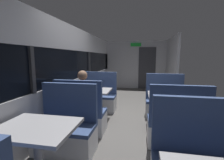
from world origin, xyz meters
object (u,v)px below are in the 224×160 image
object	(u,v)px
bench_rear_aisle_facing_end	(176,128)
seated_passenger	(83,105)
dining_table_mid_window	(92,94)
dining_table_rear_aisle	(170,99)
bench_mid_window_facing_entry	(99,99)
bench_rear_aisle_facing_entry	(165,104)
dining_table_near_window	(37,134)
bench_near_window_facing_entry	(66,132)
bench_mid_window_facing_end	(82,116)

from	to	relation	value
bench_rear_aisle_facing_end	seated_passenger	size ratio (longest dim) A/B	0.87
dining_table_mid_window	dining_table_rear_aisle	world-z (taller)	same
bench_mid_window_facing_entry	dining_table_rear_aisle	world-z (taller)	bench_mid_window_facing_entry
bench_mid_window_facing_entry	bench_rear_aisle_facing_entry	distance (m)	1.80
dining_table_near_window	bench_near_window_facing_entry	bearing A→B (deg)	90.00
dining_table_near_window	bench_mid_window_facing_end	bearing A→B (deg)	90.00
bench_mid_window_facing_entry	bench_rear_aisle_facing_entry	xyz separation A→B (m)	(1.79, -0.20, 0.00)
bench_near_window_facing_entry	bench_rear_aisle_facing_entry	distance (m)	2.59
dining_table_rear_aisle	bench_rear_aisle_facing_end	size ratio (longest dim) A/B	0.82
bench_mid_window_facing_entry	seated_passenger	distance (m)	1.34
dining_table_rear_aisle	bench_rear_aisle_facing_entry	size ratio (longest dim) A/B	0.82
dining_table_near_window	bench_rear_aisle_facing_entry	size ratio (longest dim) A/B	0.82
seated_passenger	dining_table_rear_aisle	bearing A→B (deg)	13.42
dining_table_rear_aisle	seated_passenger	distance (m)	1.84
dining_table_mid_window	bench_mid_window_facing_end	size ratio (longest dim) A/B	0.82
bench_near_window_facing_entry	bench_mid_window_facing_end	xyz separation A→B (m)	(0.00, 0.68, 0.00)
bench_mid_window_facing_end	bench_mid_window_facing_entry	world-z (taller)	same
bench_rear_aisle_facing_entry	bench_mid_window_facing_entry	bearing A→B (deg)	173.62
dining_table_near_window	bench_mid_window_facing_entry	bearing A→B (deg)	90.00
dining_table_mid_window	bench_rear_aisle_facing_end	xyz separation A→B (m)	(1.79, -0.90, -0.31)
bench_mid_window_facing_entry	bench_rear_aisle_facing_end	size ratio (longest dim) A/B	1.00
bench_mid_window_facing_entry	seated_passenger	xyz separation A→B (m)	(0.00, -1.33, 0.21)
bench_rear_aisle_facing_end	bench_near_window_facing_entry	bearing A→B (deg)	-165.03
dining_table_near_window	seated_passenger	xyz separation A→B (m)	(0.00, 1.45, -0.10)
bench_mid_window_facing_end	bench_rear_aisle_facing_end	distance (m)	1.80
dining_table_rear_aisle	bench_rear_aisle_facing_entry	xyz separation A→B (m)	(0.00, 0.70, -0.31)
dining_table_mid_window	bench_mid_window_facing_entry	xyz separation A→B (m)	(0.00, 0.70, -0.31)
bench_rear_aisle_facing_entry	dining_table_mid_window	bearing A→B (deg)	-164.41
bench_rear_aisle_facing_entry	dining_table_rear_aisle	bearing A→B (deg)	-90.00
dining_table_mid_window	bench_rear_aisle_facing_end	size ratio (longest dim) A/B	0.82
bench_mid_window_facing_end	bench_rear_aisle_facing_entry	size ratio (longest dim) A/B	1.00
dining_table_near_window	dining_table_mid_window	bearing A→B (deg)	90.00
dining_table_near_window	seated_passenger	world-z (taller)	seated_passenger
bench_rear_aisle_facing_entry	bench_near_window_facing_entry	bearing A→B (deg)	-133.63
bench_rear_aisle_facing_end	bench_mid_window_facing_end	bearing A→B (deg)	173.62
bench_mid_window_facing_end	bench_rear_aisle_facing_entry	world-z (taller)	same
dining_table_mid_window	bench_mid_window_facing_end	bearing A→B (deg)	-90.00
dining_table_mid_window	bench_rear_aisle_facing_end	distance (m)	2.03
seated_passenger	dining_table_near_window	bearing A→B (deg)	-90.00
dining_table_mid_window	bench_rear_aisle_facing_end	world-z (taller)	bench_rear_aisle_facing_end
bench_near_window_facing_entry	bench_mid_window_facing_end	distance (m)	0.68
dining_table_near_window	bench_rear_aisle_facing_end	distance (m)	2.17
dining_table_near_window	bench_mid_window_facing_end	world-z (taller)	bench_mid_window_facing_end
dining_table_mid_window	dining_table_rear_aisle	distance (m)	1.80
bench_near_window_facing_entry	dining_table_rear_aisle	world-z (taller)	bench_near_window_facing_entry
bench_mid_window_facing_end	bench_mid_window_facing_entry	distance (m)	1.40
bench_near_window_facing_entry	bench_rear_aisle_facing_end	xyz separation A→B (m)	(1.79, 0.48, 0.00)
dining_table_near_window	bench_mid_window_facing_end	size ratio (longest dim) A/B	0.82
dining_table_near_window	bench_mid_window_facing_entry	xyz separation A→B (m)	(0.00, 2.78, -0.31)
bench_near_window_facing_entry	dining_table_mid_window	world-z (taller)	bench_near_window_facing_entry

